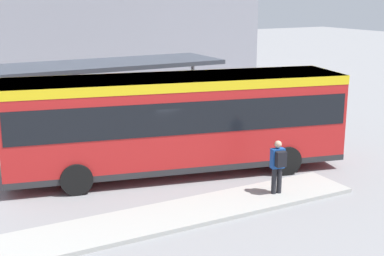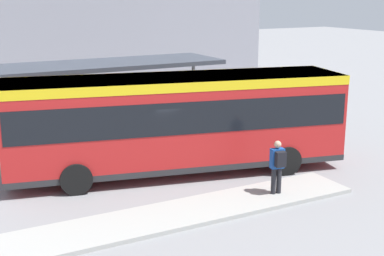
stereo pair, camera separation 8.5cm
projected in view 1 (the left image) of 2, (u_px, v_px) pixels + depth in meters
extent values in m
plane|color=gray|center=(178.00, 172.00, 18.34)|extent=(120.00, 120.00, 0.00)
cube|color=#9E9E99|center=(177.00, 215.00, 14.62)|extent=(11.16, 1.80, 0.12)
cube|color=red|center=(177.00, 120.00, 17.89)|extent=(11.48, 5.01, 2.94)
cube|color=yellow|center=(177.00, 81.00, 17.57)|extent=(11.51, 5.03, 0.30)
cube|color=black|center=(177.00, 110.00, 17.81)|extent=(11.27, 4.99, 1.03)
cube|color=black|center=(327.00, 101.00, 19.26)|extent=(0.61, 2.34, 1.13)
cube|color=#28282B|center=(178.00, 159.00, 18.23)|extent=(11.50, 5.02, 0.20)
cylinder|color=black|center=(258.00, 141.00, 20.29)|extent=(1.02, 0.49, 0.99)
cylinder|color=black|center=(287.00, 160.00, 17.96)|extent=(1.02, 0.49, 0.99)
cylinder|color=black|center=(72.00, 156.00, 18.48)|extent=(1.02, 0.49, 0.99)
cylinder|color=black|center=(76.00, 179.00, 16.15)|extent=(1.02, 0.49, 0.99)
cylinder|color=#232328|center=(274.00, 181.00, 15.93)|extent=(0.15, 0.15, 0.80)
cylinder|color=#232328|center=(279.00, 180.00, 15.99)|extent=(0.15, 0.15, 0.80)
cube|color=#194799|center=(278.00, 158.00, 15.79)|extent=(0.43, 0.28, 0.60)
cube|color=black|center=(281.00, 159.00, 15.59)|extent=(0.33, 0.24, 0.45)
sphere|color=tan|center=(278.00, 144.00, 15.68)|extent=(0.22, 0.22, 0.22)
torus|color=black|center=(313.00, 114.00, 25.44)|extent=(0.12, 0.74, 0.74)
torus|color=black|center=(326.00, 118.00, 24.54)|extent=(0.12, 0.74, 0.74)
cylinder|color=#2847AD|center=(319.00, 111.00, 24.93)|extent=(0.11, 0.78, 0.04)
cylinder|color=#2847AD|center=(322.00, 113.00, 24.78)|extent=(0.04, 0.04, 0.36)
cube|color=black|center=(322.00, 109.00, 24.74)|extent=(0.09, 0.19, 0.04)
cylinder|color=#2847AD|center=(314.00, 108.00, 25.27)|extent=(0.48, 0.08, 0.03)
torus|color=black|center=(315.00, 116.00, 25.14)|extent=(0.11, 0.67, 0.67)
torus|color=black|center=(301.00, 113.00, 25.87)|extent=(0.11, 0.67, 0.67)
cylinder|color=orange|center=(308.00, 110.00, 25.45)|extent=(0.10, 0.71, 0.04)
cylinder|color=orange|center=(306.00, 110.00, 25.59)|extent=(0.04, 0.04, 0.33)
cube|color=black|center=(306.00, 107.00, 25.55)|extent=(0.09, 0.19, 0.04)
cylinder|color=orange|center=(314.00, 110.00, 25.14)|extent=(0.48, 0.07, 0.03)
cube|color=#383D47|center=(104.00, 65.00, 21.97)|extent=(9.78, 3.17, 0.18)
cylinder|color=gray|center=(2.00, 113.00, 20.45)|extent=(0.16, 0.16, 3.00)
cylinder|color=gray|center=(193.00, 94.00, 24.28)|extent=(0.16, 0.16, 3.00)
cylinder|color=slate|center=(193.00, 138.00, 21.57)|extent=(0.89, 0.89, 0.55)
sphere|color=#337F38|center=(193.00, 122.00, 21.41)|extent=(1.02, 1.02, 1.02)
cylinder|color=slate|center=(150.00, 145.00, 20.70)|extent=(0.67, 0.67, 0.47)
sphere|color=#286B2D|center=(149.00, 132.00, 20.57)|extent=(0.78, 0.78, 0.78)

